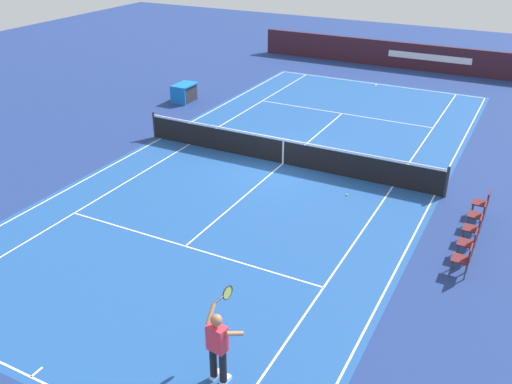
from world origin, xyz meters
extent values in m
plane|color=navy|center=(0.00, 0.00, 0.00)|extent=(60.00, 60.00, 0.00)
cube|color=#1E4C93|center=(0.00, 0.00, 0.00)|extent=(24.20, 11.40, 0.00)
cube|color=white|center=(11.90, 0.00, 0.00)|extent=(0.05, 11.00, 0.01)
cube|color=white|center=(-11.90, 0.00, 0.00)|extent=(0.05, 11.00, 0.01)
cube|color=white|center=(0.00, -5.50, 0.00)|extent=(23.80, 0.05, 0.01)
cube|color=white|center=(0.00, 5.50, 0.00)|extent=(23.80, 0.05, 0.01)
cube|color=white|center=(0.00, -4.11, 0.00)|extent=(23.80, 0.05, 0.01)
cube|color=white|center=(0.00, 4.11, 0.00)|extent=(23.80, 0.05, 0.01)
cube|color=white|center=(6.40, 0.00, 0.00)|extent=(0.05, 8.22, 0.01)
cube|color=white|center=(-6.40, 0.00, 0.00)|extent=(0.05, 8.22, 0.01)
cube|color=white|center=(0.00, 0.00, 0.00)|extent=(12.80, 0.05, 0.01)
cube|color=white|center=(11.75, 0.00, 0.00)|extent=(0.30, 0.05, 0.01)
cube|color=white|center=(-11.75, 0.00, 0.00)|extent=(0.30, 0.05, 0.01)
cylinder|color=#2D2D33|center=(0.00, -5.80, 0.54)|extent=(0.10, 0.10, 1.08)
cylinder|color=#2D2D33|center=(0.00, 5.80, 0.54)|extent=(0.10, 0.10, 1.08)
cube|color=black|center=(0.00, 0.00, 0.44)|extent=(0.02, 11.60, 0.88)
cube|color=white|center=(0.00, 0.00, 0.95)|extent=(0.04, 11.60, 0.06)
cube|color=white|center=(0.00, 0.00, 0.44)|extent=(0.04, 0.06, 0.88)
cube|color=#381923|center=(-15.90, 0.00, 0.74)|extent=(0.24, 17.00, 1.49)
cube|color=white|center=(-15.77, 1.82, 0.82)|extent=(0.01, 4.70, 0.36)
cylinder|color=black|center=(10.26, 3.51, 0.45)|extent=(0.15, 0.15, 0.74)
cube|color=white|center=(10.20, 3.52, 0.04)|extent=(0.29, 0.15, 0.09)
cylinder|color=black|center=(10.23, 3.27, 0.45)|extent=(0.15, 0.15, 0.74)
cube|color=white|center=(10.17, 3.28, 0.04)|extent=(0.29, 0.15, 0.09)
cube|color=#E03342|center=(10.25, 3.39, 1.10)|extent=(0.29, 0.41, 0.56)
sphere|color=#9E704C|center=(10.25, 3.39, 1.53)|extent=(0.23, 0.23, 0.23)
cylinder|color=#9E704C|center=(10.11, 3.69, 1.23)|extent=(0.41, 0.26, 0.26)
cylinder|color=#9E704C|center=(10.04, 3.14, 1.43)|extent=(0.43, 0.17, 0.30)
cylinder|color=#232326|center=(9.72, 3.12, 1.54)|extent=(0.28, 0.07, 0.04)
torus|color=#232326|center=(9.43, 3.16, 1.54)|extent=(0.31, 0.07, 0.31)
cylinder|color=#C6D84C|center=(9.43, 3.16, 1.54)|extent=(0.27, 0.04, 0.27)
sphere|color=#CCE01E|center=(1.38, 2.95, 0.03)|extent=(0.07, 0.07, 0.07)
cylinder|color=#38383D|center=(1.02, 6.77, 0.22)|extent=(0.04, 0.04, 0.44)
cylinder|color=#38383D|center=(0.66, 6.77, 0.22)|extent=(0.04, 0.04, 0.44)
cylinder|color=#38383D|center=(1.02, 7.13, 0.22)|extent=(0.04, 0.04, 0.44)
cylinder|color=#38383D|center=(0.66, 7.13, 0.22)|extent=(0.04, 0.04, 0.44)
cube|color=#56191E|center=(0.84, 6.95, 0.46)|extent=(0.44, 0.44, 0.04)
cube|color=#56191E|center=(0.84, 7.15, 0.68)|extent=(0.44, 0.04, 0.40)
cylinder|color=#38383D|center=(1.88, 6.77, 0.22)|extent=(0.04, 0.04, 0.44)
cylinder|color=#38383D|center=(1.52, 6.77, 0.22)|extent=(0.04, 0.04, 0.44)
cylinder|color=#38383D|center=(1.88, 7.13, 0.22)|extent=(0.04, 0.04, 0.44)
cylinder|color=#38383D|center=(1.52, 7.13, 0.22)|extent=(0.04, 0.04, 0.44)
cube|color=#56191E|center=(1.70, 6.95, 0.46)|extent=(0.44, 0.44, 0.04)
cube|color=#56191E|center=(1.70, 7.15, 0.68)|extent=(0.44, 0.04, 0.40)
cylinder|color=#38383D|center=(2.73, 6.77, 0.22)|extent=(0.04, 0.04, 0.44)
cylinder|color=#38383D|center=(2.37, 6.77, 0.22)|extent=(0.04, 0.04, 0.44)
cylinder|color=#38383D|center=(2.73, 7.13, 0.22)|extent=(0.04, 0.04, 0.44)
cylinder|color=#38383D|center=(2.37, 7.13, 0.22)|extent=(0.04, 0.04, 0.44)
cube|color=#56191E|center=(2.55, 6.95, 0.46)|extent=(0.44, 0.44, 0.04)
cube|color=#56191E|center=(2.55, 7.15, 0.68)|extent=(0.44, 0.04, 0.40)
cylinder|color=#38383D|center=(3.59, 6.77, 0.22)|extent=(0.04, 0.04, 0.44)
cylinder|color=#38383D|center=(3.23, 6.77, 0.22)|extent=(0.04, 0.04, 0.44)
cylinder|color=#38383D|center=(3.59, 7.13, 0.22)|extent=(0.04, 0.04, 0.44)
cylinder|color=#38383D|center=(3.23, 7.13, 0.22)|extent=(0.04, 0.04, 0.44)
cube|color=#56191E|center=(3.41, 6.95, 0.46)|extent=(0.44, 0.44, 0.04)
cube|color=#56191E|center=(3.41, 7.15, 0.68)|extent=(0.44, 0.04, 0.40)
cylinder|color=#38383D|center=(4.44, 6.77, 0.22)|extent=(0.04, 0.04, 0.44)
cylinder|color=#38383D|center=(4.08, 6.77, 0.22)|extent=(0.04, 0.04, 0.44)
cylinder|color=#38383D|center=(4.44, 7.13, 0.22)|extent=(0.04, 0.04, 0.44)
cylinder|color=#38383D|center=(4.08, 7.13, 0.22)|extent=(0.04, 0.04, 0.44)
cube|color=#56191E|center=(4.26, 6.95, 0.46)|extent=(0.44, 0.44, 0.04)
cube|color=#56191E|center=(4.26, 7.15, 0.68)|extent=(0.44, 0.04, 0.40)
cube|color=#2D2D33|center=(-4.62, -7.43, 0.40)|extent=(1.10, 0.70, 0.80)
cube|color=blue|center=(-4.62, -7.43, 0.82)|extent=(1.24, 0.84, 0.06)
cube|color=blue|center=(-4.02, -7.43, 0.42)|extent=(0.06, 0.84, 0.84)
camera|label=1|loc=(17.19, 7.85, 8.37)|focal=39.29mm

